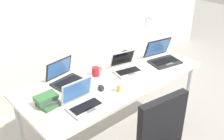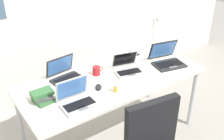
{
  "view_description": "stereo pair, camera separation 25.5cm",
  "coord_description": "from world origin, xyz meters",
  "px_view_note": "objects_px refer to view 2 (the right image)",
  "views": [
    {
      "loc": [
        -1.49,
        -1.68,
        2.04
      ],
      "look_at": [
        0.0,
        0.0,
        0.82
      ],
      "focal_mm": 43.21,
      "sensor_mm": 36.0,
      "label": 1
    },
    {
      "loc": [
        -1.29,
        -1.84,
        2.04
      ],
      "look_at": [
        0.0,
        0.0,
        0.82
      ],
      "focal_mm": 43.21,
      "sensor_mm": 36.0,
      "label": 2
    }
  ],
  "objects_px": {
    "laptop_far_corner": "(128,68)",
    "book_stack": "(43,96)",
    "laptop_center": "(167,60)",
    "laptop_by_keyboard": "(77,100)",
    "pill_bottle": "(116,88)",
    "computer_mouse": "(99,87)",
    "coffee_mug": "(97,71)",
    "cell_phone": "(134,53)",
    "desk_lamp": "(155,33)",
    "laptop_back_right": "(65,75)"
  },
  "relations": [
    {
      "from": "cell_phone",
      "to": "coffee_mug",
      "type": "distance_m",
      "value": 0.62
    },
    {
      "from": "pill_bottle",
      "to": "coffee_mug",
      "type": "height_order",
      "value": "coffee_mug"
    },
    {
      "from": "laptop_far_corner",
      "to": "computer_mouse",
      "type": "bearing_deg",
      "value": -167.21
    },
    {
      "from": "laptop_far_corner",
      "to": "cell_phone",
      "type": "distance_m",
      "value": 0.44
    },
    {
      "from": "desk_lamp",
      "to": "laptop_far_corner",
      "type": "relative_size",
      "value": 1.27
    },
    {
      "from": "laptop_center",
      "to": "coffee_mug",
      "type": "relative_size",
      "value": 3.25
    },
    {
      "from": "laptop_by_keyboard",
      "to": "pill_bottle",
      "type": "xyz_separation_m",
      "value": [
        0.37,
        -0.03,
        -0.0
      ]
    },
    {
      "from": "laptop_back_right",
      "to": "pill_bottle",
      "type": "height_order",
      "value": "laptop_back_right"
    },
    {
      "from": "pill_bottle",
      "to": "coffee_mug",
      "type": "bearing_deg",
      "value": 85.59
    },
    {
      "from": "coffee_mug",
      "to": "pill_bottle",
      "type": "bearing_deg",
      "value": -94.41
    },
    {
      "from": "laptop_back_right",
      "to": "computer_mouse",
      "type": "bearing_deg",
      "value": -62.35
    },
    {
      "from": "desk_lamp",
      "to": "laptop_far_corner",
      "type": "distance_m",
      "value": 0.69
    },
    {
      "from": "pill_bottle",
      "to": "coffee_mug",
      "type": "distance_m",
      "value": 0.36
    },
    {
      "from": "cell_phone",
      "to": "pill_bottle",
      "type": "relative_size",
      "value": 1.72
    },
    {
      "from": "pill_bottle",
      "to": "laptop_center",
      "type": "bearing_deg",
      "value": 9.38
    },
    {
      "from": "computer_mouse",
      "to": "desk_lamp",
      "type": "bearing_deg",
      "value": 49.15
    },
    {
      "from": "coffee_mug",
      "to": "laptop_by_keyboard",
      "type": "bearing_deg",
      "value": -140.11
    },
    {
      "from": "laptop_back_right",
      "to": "coffee_mug",
      "type": "distance_m",
      "value": 0.3
    },
    {
      "from": "laptop_back_right",
      "to": "book_stack",
      "type": "relative_size",
      "value": 1.72
    },
    {
      "from": "laptop_far_corner",
      "to": "laptop_center",
      "type": "relative_size",
      "value": 0.86
    },
    {
      "from": "pill_bottle",
      "to": "book_stack",
      "type": "height_order",
      "value": "book_stack"
    },
    {
      "from": "computer_mouse",
      "to": "pill_bottle",
      "type": "height_order",
      "value": "pill_bottle"
    },
    {
      "from": "laptop_center",
      "to": "laptop_by_keyboard",
      "type": "xyz_separation_m",
      "value": [
        -1.12,
        -0.1,
        -0.0
      ]
    },
    {
      "from": "laptop_center",
      "to": "computer_mouse",
      "type": "xyz_separation_m",
      "value": [
        -0.85,
        0.0,
        -0.03
      ]
    },
    {
      "from": "book_stack",
      "to": "computer_mouse",
      "type": "bearing_deg",
      "value": -12.88
    },
    {
      "from": "laptop_back_right",
      "to": "laptop_by_keyboard",
      "type": "bearing_deg",
      "value": -103.67
    },
    {
      "from": "laptop_by_keyboard",
      "to": "computer_mouse",
      "type": "xyz_separation_m",
      "value": [
        0.27,
        0.1,
        -0.03
      ]
    },
    {
      "from": "desk_lamp",
      "to": "laptop_back_right",
      "type": "relative_size",
      "value": 1.28
    },
    {
      "from": "laptop_back_right",
      "to": "cell_phone",
      "type": "distance_m",
      "value": 0.89
    },
    {
      "from": "laptop_back_right",
      "to": "laptop_center",
      "type": "bearing_deg",
      "value": -17.61
    },
    {
      "from": "laptop_by_keyboard",
      "to": "book_stack",
      "type": "relative_size",
      "value": 1.59
    },
    {
      "from": "desk_lamp",
      "to": "cell_phone",
      "type": "relative_size",
      "value": 2.94
    },
    {
      "from": "laptop_by_keyboard",
      "to": "book_stack",
      "type": "distance_m",
      "value": 0.29
    },
    {
      "from": "desk_lamp",
      "to": "coffee_mug",
      "type": "distance_m",
      "value": 0.92
    },
    {
      "from": "laptop_center",
      "to": "computer_mouse",
      "type": "height_order",
      "value": "laptop_center"
    },
    {
      "from": "laptop_far_corner",
      "to": "book_stack",
      "type": "bearing_deg",
      "value": 178.87
    },
    {
      "from": "desk_lamp",
      "to": "laptop_by_keyboard",
      "type": "height_order",
      "value": "desk_lamp"
    },
    {
      "from": "computer_mouse",
      "to": "cell_phone",
      "type": "bearing_deg",
      "value": 57.53
    },
    {
      "from": "desk_lamp",
      "to": "computer_mouse",
      "type": "bearing_deg",
      "value": -159.88
    },
    {
      "from": "laptop_back_right",
      "to": "coffee_mug",
      "type": "xyz_separation_m",
      "value": [
        0.29,
        -0.09,
        0.0
      ]
    },
    {
      "from": "laptop_back_right",
      "to": "laptop_far_corner",
      "type": "xyz_separation_m",
      "value": [
        0.57,
        -0.23,
        -0.0
      ]
    },
    {
      "from": "laptop_by_keyboard",
      "to": "laptop_center",
      "type": "bearing_deg",
      "value": 5.0
    },
    {
      "from": "laptop_far_corner",
      "to": "pill_bottle",
      "type": "distance_m",
      "value": 0.38
    },
    {
      "from": "laptop_back_right",
      "to": "cell_phone",
      "type": "relative_size",
      "value": 2.3
    },
    {
      "from": "laptop_center",
      "to": "pill_bottle",
      "type": "distance_m",
      "value": 0.77
    },
    {
      "from": "laptop_back_right",
      "to": "pill_bottle",
      "type": "distance_m",
      "value": 0.52
    },
    {
      "from": "pill_bottle",
      "to": "computer_mouse",
      "type": "bearing_deg",
      "value": 126.61
    },
    {
      "from": "desk_lamp",
      "to": "computer_mouse",
      "type": "xyz_separation_m",
      "value": [
        -1.01,
        -0.37,
        -0.18
      ]
    },
    {
      "from": "laptop_by_keyboard",
      "to": "book_stack",
      "type": "height_order",
      "value": "laptop_by_keyboard"
    },
    {
      "from": "laptop_far_corner",
      "to": "laptop_by_keyboard",
      "type": "relative_size",
      "value": 1.09
    }
  ]
}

